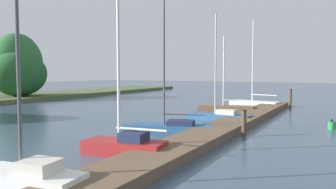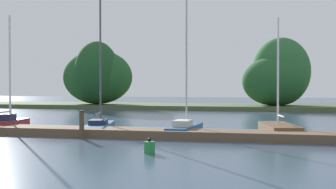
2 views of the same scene
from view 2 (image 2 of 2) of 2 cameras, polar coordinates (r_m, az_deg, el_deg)
dock_pier at (r=20.59m, az=-10.47°, el=-4.66°), size 30.50×1.80×0.35m
far_shore at (r=46.77m, az=-8.10°, el=1.84°), size 72.76×8.75×7.51m
sailboat_2 at (r=24.27m, az=-19.69°, el=-3.34°), size 1.45×3.24×5.87m
sailboat_3 at (r=22.77m, az=-8.70°, el=-3.76°), size 2.05×4.54×6.90m
sailboat_4 at (r=20.65m, az=2.26°, el=-4.23°), size 1.12×3.99×6.24m
sailboat_5 at (r=21.29m, az=13.94°, el=-4.19°), size 2.00×4.03×5.43m
mooring_piling_1 at (r=19.27m, az=-11.00°, el=-3.77°), size 0.23×0.23×1.20m
channel_buoy_0 at (r=14.82m, az=-2.39°, el=-6.76°), size 0.37×0.37×0.52m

